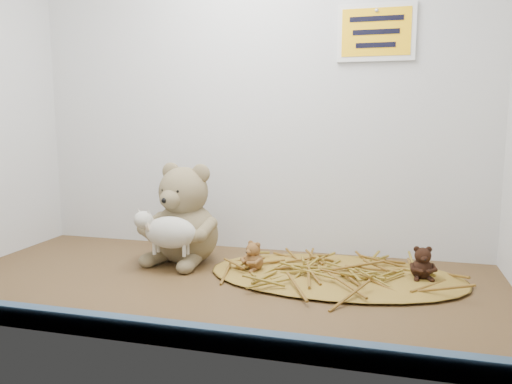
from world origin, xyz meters
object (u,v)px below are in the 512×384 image
(mini_teddy_tan, at_px, (254,254))
(mini_teddy_brown, at_px, (422,261))
(main_teddy, at_px, (185,213))
(toy_lamb, at_px, (171,232))

(mini_teddy_tan, xyz_separation_m, mini_teddy_brown, (0.36, 0.03, 0.00))
(mini_teddy_tan, relative_size, mini_teddy_brown, 0.94)
(main_teddy, relative_size, mini_teddy_brown, 3.43)
(toy_lamb, xyz_separation_m, mini_teddy_tan, (0.19, 0.03, -0.05))
(toy_lamb, distance_m, mini_teddy_tan, 0.20)
(mini_teddy_tan, bearing_deg, main_teddy, -163.60)
(toy_lamb, bearing_deg, mini_teddy_tan, 10.63)
(toy_lamb, height_order, mini_teddy_brown, toy_lamb)
(mini_teddy_tan, bearing_deg, mini_teddy_brown, 37.16)
(main_teddy, height_order, mini_teddy_brown, main_teddy)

